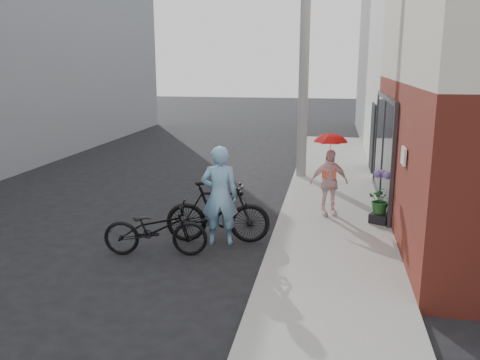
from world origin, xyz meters
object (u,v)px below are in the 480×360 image
(utility_pole, at_px, (304,57))
(bike_right, at_px, (218,212))
(officer, at_px, (220,196))
(planter, at_px, (380,218))
(bike_left, at_px, (155,229))
(kimono_woman, at_px, (329,182))

(utility_pole, bearing_deg, bike_right, -102.32)
(officer, xyz_separation_m, bike_right, (-0.06, 0.07, -0.35))
(planter, bearing_deg, officer, -154.12)
(officer, distance_m, bike_left, 1.35)
(bike_left, distance_m, bike_right, 1.27)
(utility_pole, xyz_separation_m, officer, (-1.18, -5.71, -2.55))
(officer, bearing_deg, bike_right, -61.75)
(bike_left, bearing_deg, officer, -61.59)
(officer, height_order, bike_left, officer)
(utility_pole, xyz_separation_m, bike_left, (-2.18, -6.48, -3.01))
(bike_right, height_order, planter, bike_right)
(officer, height_order, kimono_woman, officer)
(utility_pole, height_order, bike_right, utility_pole)
(bike_left, bearing_deg, utility_pole, -27.48)
(bike_right, bearing_deg, kimono_woman, -56.01)
(kimono_woman, bearing_deg, bike_left, -157.31)
(bike_right, xyz_separation_m, kimono_woman, (2.05, 1.81, 0.24))
(utility_pole, distance_m, planter, 5.67)
(planter, bearing_deg, utility_pole, 114.25)
(officer, distance_m, kimono_woman, 2.74)
(bike_left, bearing_deg, kimono_woman, -57.51)
(bike_right, relative_size, kimono_woman, 1.38)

